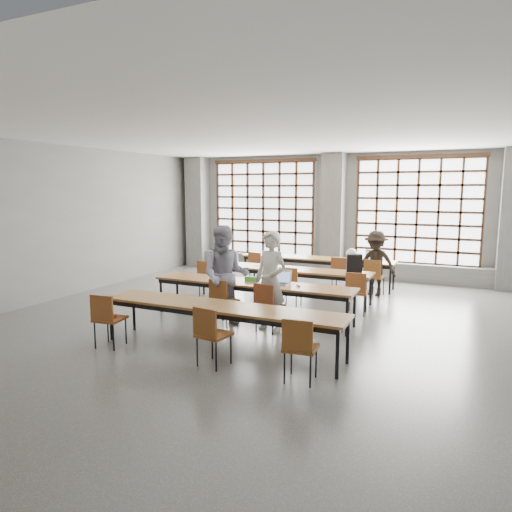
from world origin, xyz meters
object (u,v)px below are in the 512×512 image
Objects in this scene: desk_row_a at (316,260)px; plastic_bag at (351,254)px; chair_near_left at (107,315)px; chair_near_right at (299,343)px; phone at (258,284)px; student_male at (271,281)px; chair_back_mid at (340,271)px; chair_back_left at (257,265)px; chair_front_right at (267,302)px; desk_row_b at (283,271)px; student_back at (376,263)px; chair_mid_centre at (290,283)px; chair_mid_left at (207,275)px; laptop_back at (370,258)px; chair_near_mid at (210,330)px; laptop_front at (281,280)px; chair_back_right at (374,274)px; red_pouch at (110,316)px; backpack at (354,264)px; chair_front_left at (222,297)px; chair_mid_right at (356,289)px; desk_row_d at (220,309)px; mouse at (298,286)px; student_female at (226,275)px; green_box at (251,279)px; desk_row_c at (252,285)px.

plastic_bag reaches higher than desk_row_a.
chair_near_right is at bearing -0.01° from chair_near_left.
student_male is at bearing -43.60° from phone.
chair_near_right is at bearing -81.31° from chair_back_mid.
chair_back_left is 1.00× the size of chair_front_right.
desk_row_b is (-0.23, -1.82, 0.00)m from desk_row_a.
student_back reaches higher than chair_near_right.
desk_row_b is at bearing 122.60° from chair_mid_centre.
laptop_back reaches higher than chair_mid_left.
chair_mid_centre is at bearing 97.17° from chair_front_right.
chair_back_left reaches higher than phone.
laptop_front reaches higher than chair_near_mid.
chair_back_right is 4.40× the size of red_pouch.
laptop_back reaches higher than chair_front_right.
desk_row_a is 4.55× the size of chair_near_right.
chair_near_left reaches higher than red_pouch.
backpack is (2.79, -1.14, 0.39)m from chair_back_left.
plastic_bag is at bearing 86.51° from backpack.
laptop_front is (0.86, 0.74, 0.25)m from chair_front_left.
chair_back_left and chair_back_mid have the same top height.
chair_back_mid and chair_mid_left have the same top height.
chair_near_right is (1.61, -5.98, -0.13)m from desk_row_a.
student_male is (-0.39, -3.43, 0.35)m from chair_back_mid.
student_male is (-1.18, -3.43, 0.35)m from chair_back_right.
chair_back_mid is at bearing -127.74° from laptop_back.
plastic_bag is at bearing 58.88° from desk_row_b.
backpack is 2.00× the size of red_pouch.
chair_back_mid is at bearing 75.05° from phone.
phone is (0.21, -1.84, 0.07)m from desk_row_b.
backpack is at bearing -52.12° from desk_row_a.
student_male is (-1.17, -1.61, 0.35)m from chair_mid_right.
mouse reaches higher than desk_row_d.
chair_front_left is (1.34, -1.74, 0.00)m from chair_mid_left.
chair_mid_centre and chair_near_mid have the same top height.
laptop_back reaches higher than chair_mid_centre.
chair_mid_right is 0.48× the size of student_female.
chair_near_mid is at bearing -77.50° from student_male.
chair_near_left is 8.98× the size of mouse.
laptop_back is (1.87, 4.29, 0.25)m from chair_front_left.
chair_front_right is 1.80m from chair_near_mid.
chair_front_left is 0.99m from student_male.
desk_row_b is 4.55× the size of chair_front_left.
chair_back_left is (-1.19, 1.19, -0.13)m from desk_row_b.
plastic_bag reaches higher than chair_mid_right.
desk_row_b is 1.74m from chair_mid_left.
chair_back_mid and chair_front_right have the same top height.
phone is at bearing -144.35° from backpack.
green_box is at bearing -112.09° from chair_mid_centre.
green_box is (-0.05, 0.08, 0.11)m from desk_row_c.
chair_near_right is at bearing -89.74° from chair_back_right.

